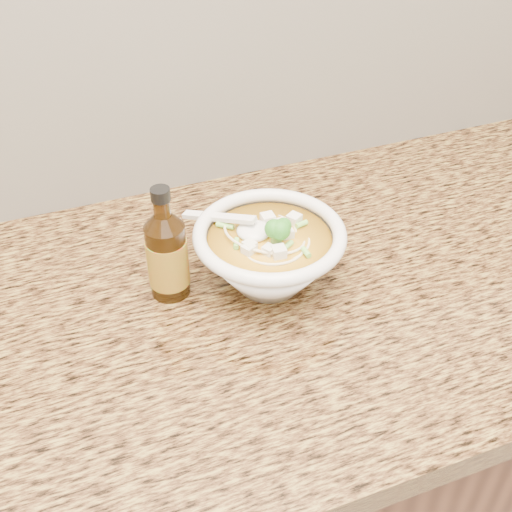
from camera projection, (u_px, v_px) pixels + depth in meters
name	position (u px, v px, depth m)	size (l,w,h in m)	color
cabinet	(186.00, 499.00, 1.18)	(4.00, 0.65, 0.86)	black
counter_slab	(164.00, 325.00, 0.89)	(4.00, 0.68, 0.04)	olive
soup_bowl	(269.00, 255.00, 0.90)	(0.21, 0.21, 0.12)	silver
hot_sauce_bottle	(167.00, 255.00, 0.88)	(0.07, 0.07, 0.17)	#3C2108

